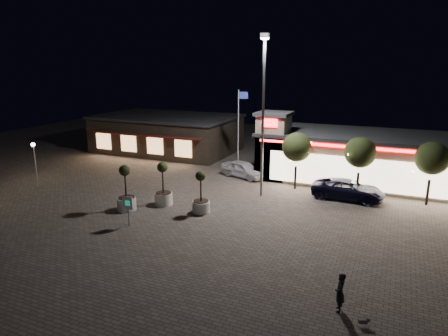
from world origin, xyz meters
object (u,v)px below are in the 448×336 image
at_px(planter_mid, 126,196).
at_px(valet_sign, 128,205).
at_px(pedestrian, 340,292).
at_px(pickup_truck, 348,189).
at_px(white_sedan, 243,169).
at_px(planter_left, 163,192).

height_order(planter_mid, valet_sign, planter_mid).
xyz_separation_m(pedestrian, planter_mid, (-15.82, 6.37, 0.17)).
distance_m(pickup_truck, white_sedan, 10.02).
height_order(pickup_truck, white_sedan, white_sedan).
bearing_deg(planter_left, valet_sign, -87.95).
height_order(pedestrian, valet_sign, valet_sign).
bearing_deg(planter_mid, planter_left, 48.07).
bearing_deg(pickup_truck, planter_mid, 124.05).
distance_m(white_sedan, planter_mid, 12.34).
bearing_deg(pedestrian, planter_mid, -121.03).
relative_size(pickup_truck, planter_mid, 1.64).
xyz_separation_m(pickup_truck, valet_sign, (-12.27, -11.33, 0.65)).
bearing_deg(pedestrian, valet_sign, -115.11).
relative_size(pedestrian, planter_left, 0.53).
bearing_deg(planter_mid, white_sedan, 68.31).
relative_size(pickup_truck, planter_left, 1.67).
bearing_deg(white_sedan, pickup_truck, -87.05).
relative_size(planter_mid, valet_sign, 1.65).
xyz_separation_m(pickup_truck, pedestrian, (1.56, -15.31, 0.10)).
xyz_separation_m(pickup_truck, planter_left, (-12.43, -6.90, 0.25)).
height_order(white_sedan, pedestrian, pedestrian).
distance_m(planter_left, planter_mid, 2.74).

